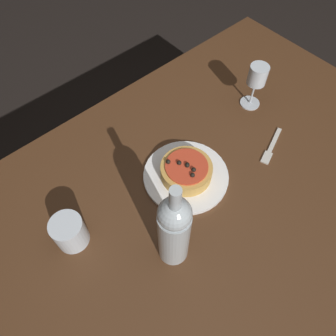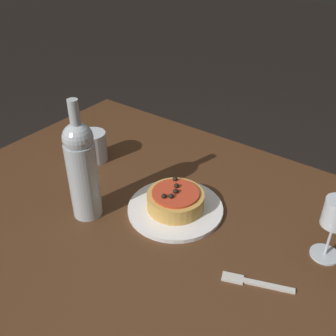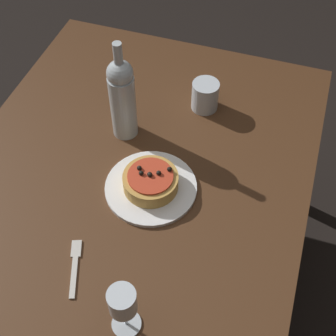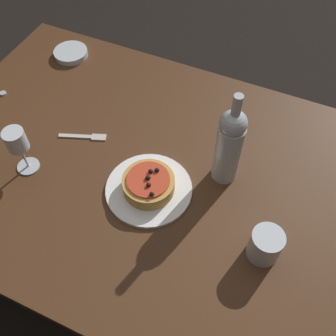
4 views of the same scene
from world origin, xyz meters
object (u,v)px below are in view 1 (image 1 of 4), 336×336
object	(u,v)px
wine_bottle	(174,230)
water_cup	(70,232)
dinner_plate	(186,176)
pizza	(186,170)
fork	(271,148)
wine_glass	(257,78)
dining_table	(212,193)

from	to	relation	value
wine_bottle	water_cup	world-z (taller)	wine_bottle
dinner_plate	pizza	distance (m)	0.03
dinner_plate	fork	distance (m)	0.31
wine_glass	fork	world-z (taller)	wine_glass
dinner_plate	fork	world-z (taller)	dinner_plate
dinner_plate	wine_glass	distance (m)	0.41
dining_table	pizza	distance (m)	0.14
wine_bottle	water_cup	size ratio (longest dim) A/B	3.38
pizza	wine_glass	size ratio (longest dim) A/B	0.95
dining_table	wine_bottle	world-z (taller)	wine_bottle
dining_table	pizza	bearing A→B (deg)	127.62
water_cup	wine_bottle	bearing A→B (deg)	-48.31
pizza	water_cup	xyz separation A→B (m)	(-0.37, 0.06, 0.01)
pizza	wine_glass	xyz separation A→B (m)	(0.39, 0.08, 0.08)
wine_glass	fork	size ratio (longest dim) A/B	1.05
dinner_plate	wine_glass	world-z (taller)	wine_glass
dining_table	water_cup	size ratio (longest dim) A/B	14.95
pizza	fork	world-z (taller)	pizza
dining_table	wine_bottle	xyz separation A→B (m)	(-0.24, -0.08, 0.22)
dining_table	wine_glass	xyz separation A→B (m)	(0.33, 0.15, 0.19)
dinner_plate	pizza	size ratio (longest dim) A/B	1.68
wine_glass	wine_bottle	bearing A→B (deg)	-158.48
dinner_plate	water_cup	xyz separation A→B (m)	(-0.37, 0.06, 0.04)
pizza	water_cup	size ratio (longest dim) A/B	1.58
wine_bottle	water_cup	distance (m)	0.29
wine_glass	dining_table	bearing A→B (deg)	-156.07
pizza	wine_glass	bearing A→B (deg)	11.11
water_cup	dinner_plate	bearing A→B (deg)	-8.63
dinner_plate	wine_bottle	size ratio (longest dim) A/B	0.79
wine_glass	water_cup	distance (m)	0.77
fork	dining_table	bearing A→B (deg)	-28.48
dining_table	water_cup	world-z (taller)	water_cup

